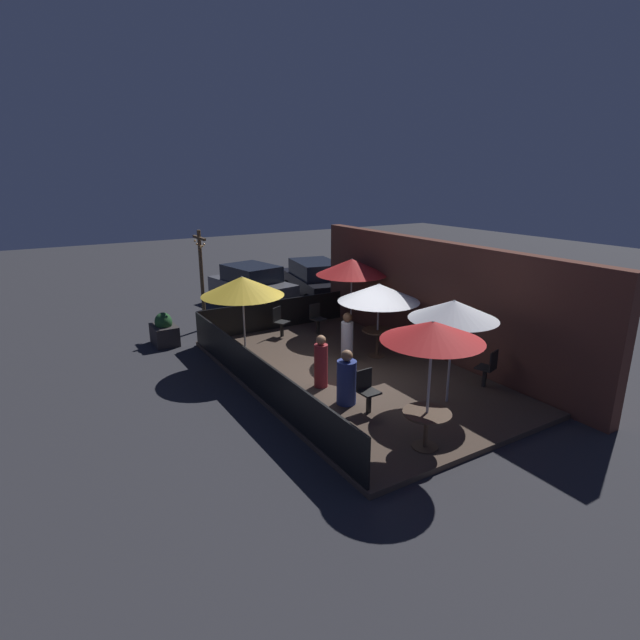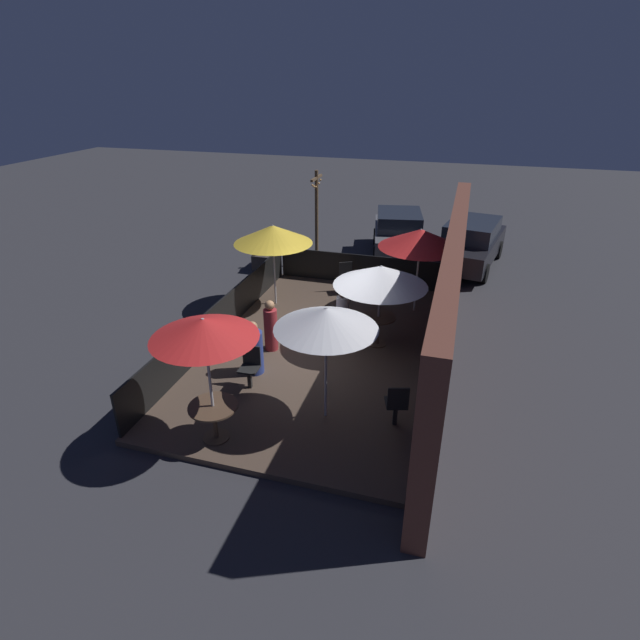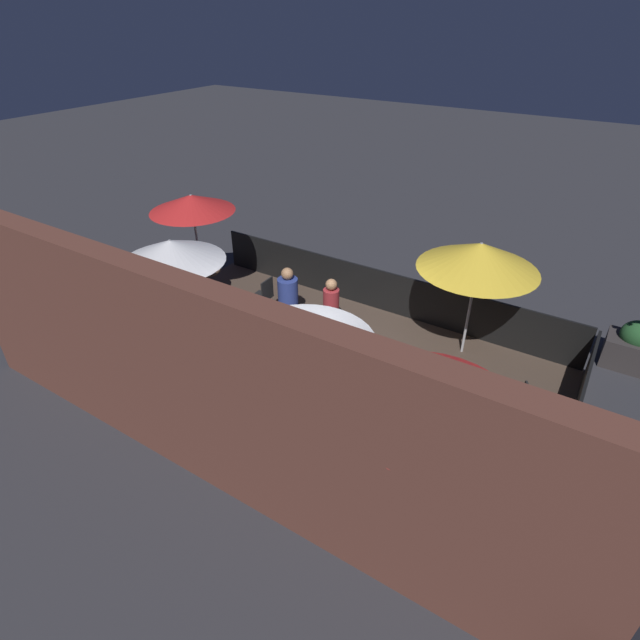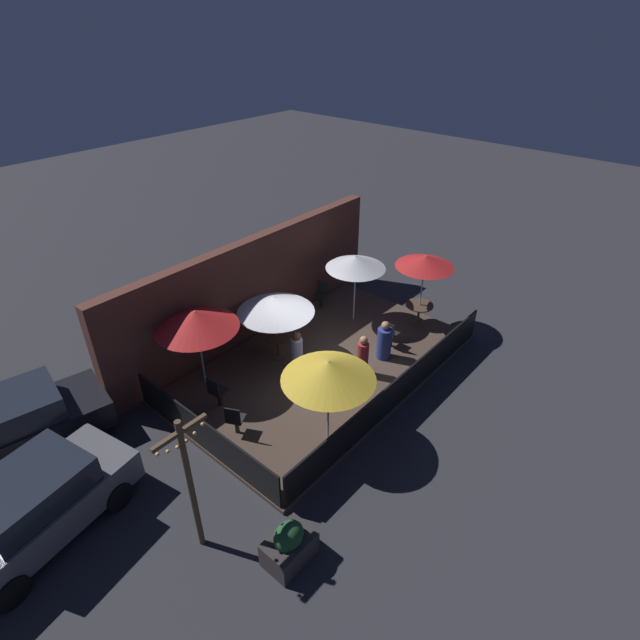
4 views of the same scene
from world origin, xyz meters
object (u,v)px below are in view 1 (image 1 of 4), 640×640
Objects in this scene: light_post at (202,274)px; parked_car_0 at (252,285)px; patio_chair_0 at (280,321)px; patio_chair_1 at (367,389)px; dining_table_1 at (427,419)px; patron_0 at (347,339)px; patron_1 at (321,363)px; dining_table_0 at (377,335)px; patron_2 at (347,380)px; patio_umbrella_0 at (379,293)px; patio_chair_3 at (488,367)px; planter_box at (164,331)px; parked_car_1 at (316,280)px; patio_umbrella_1 at (433,331)px; patio_umbrella_4 at (352,267)px; patio_umbrella_2 at (242,286)px; patio_chair_2 at (317,318)px; patio_umbrella_3 at (454,310)px.

parked_car_0 is at bearing 126.54° from light_post.
patio_chair_0 is 5.61m from patio_chair_1.
dining_table_1 is 0.27× the size of light_post.
patron_0 is 1.86m from patron_1.
patio_chair_0 is at bearing -153.03° from dining_table_0.
light_post is (-7.36, -0.73, 1.19)m from patron_2.
patio_umbrella_0 is 7.34m from parked_car_0.
patio_chair_3 is at bearing 16.59° from dining_table_0.
parked_car_0 is (-2.81, 4.15, 0.41)m from planter_box.
planter_box is 5.03m from parked_car_0.
parked_car_1 is (-6.60, 2.95, 0.10)m from patron_0.
patio_umbrella_4 is at bearing 156.46° from patio_umbrella_1.
patio_umbrella_2 is at bearing -35.06° from parked_car_1.
patio_chair_2 reaches higher than patio_chair_0.
patron_0 is at bearing 16.86° from patron_2.
patio_umbrella_0 is 2.36× the size of patio_chair_2.
dining_table_0 is 7.04m from parked_car_1.
patron_2 is at bearing -138.96° from patron_0.
dining_table_1 is at bearing -14.04° from patio_umbrella_1.
planter_box is (-5.39, -2.30, -0.28)m from patron_1.
dining_table_1 is 11.86m from parked_car_1.
patio_umbrella_1 is at bearing -32.41° from patio_chair_0.
parked_car_0 reaches higher than patio_chair_0.
planter_box is at bearing -66.25° from parked_car_0.
patio_chair_0 reaches higher than dining_table_1.
planter_box is at bearing -141.32° from patio_chair_0.
patio_chair_3 is 0.29× the size of light_post.
parked_car_1 reaches higher than patron_0.
dining_table_0 is 6.47m from planter_box.
patron_0 is (-3.27, -0.48, -1.50)m from patio_umbrella_3.
dining_table_1 is (4.34, -2.21, -1.25)m from patio_umbrella_0.
patio_umbrella_0 is 3.18m from patio_umbrella_3.
patio_umbrella_1 reaches higher than patio_chair_3.
patio_chair_2 is 0.21× the size of parked_car_1.
patio_umbrella_4 is 6.08m from planter_box.
patron_0 is at bearing 152.01° from patio_chair_1.
patio_umbrella_4 is at bearing 99.49° from patio_umbrella_2.
patio_chair_2 is at bearing 179.41° from patio_umbrella_3.
patron_1 is (-2.11, -3.34, 0.07)m from patio_chair_3.
patron_0 is at bearing 41.50° from planter_box.
patio_umbrella_3 is 2.60× the size of dining_table_1.
dining_table_1 is at bearing -23.09° from patio_chair_2.
patron_1 is 5.86m from planter_box.
patio_umbrella_2 is (-5.91, -1.07, -0.20)m from patio_umbrella_1.
patio_umbrella_4 is at bearing 147.02° from patio_chair_1.
patron_1 is (3.58, -2.04, 0.07)m from patio_chair_2.
dining_table_0 is at bearing 171.92° from patio_umbrella_3.
patio_chair_0 is at bearing 174.56° from patio_umbrella_1.
light_post reaches higher than parked_car_0.
patio_chair_1 is 0.74× the size of patron_2.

